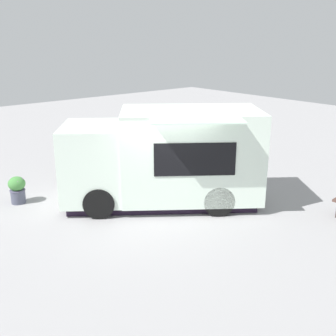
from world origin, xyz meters
name	(u,v)px	position (x,y,z in m)	size (l,w,h in m)	color
ground_plane	(161,212)	(0.00, 0.00, 0.00)	(40.00, 40.00, 0.00)	#989697
food_truck	(165,159)	(-0.43, 0.51, 1.25)	(4.80, 5.36, 2.58)	silver
person_customer	(210,154)	(-2.23, 4.12, 0.33)	(0.73, 0.71, 0.83)	#77595C
planter_flowering_near	(17,189)	(-3.03, -2.60, 0.41)	(0.46, 0.46, 0.76)	#494B5E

